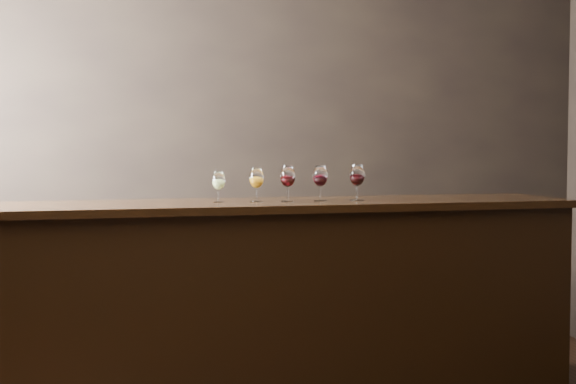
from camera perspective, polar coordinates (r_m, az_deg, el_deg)
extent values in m
cube|color=black|center=(5.62, -3.29, 2.88)|extent=(5.00, 0.02, 2.80)
cube|color=black|center=(4.51, 0.24, -8.09)|extent=(3.15, 0.89, 1.09)
cube|color=black|center=(4.44, 0.24, -0.91)|extent=(3.26, 0.97, 0.04)
cube|color=black|center=(5.43, -10.09, -7.21)|extent=(2.52, 0.40, 0.91)
cylinder|color=white|center=(4.35, -4.95, -0.70)|extent=(0.06, 0.06, 0.00)
cylinder|color=white|center=(4.35, -4.95, -0.26)|extent=(0.01, 0.01, 0.06)
ellipsoid|color=white|center=(4.35, -4.96, 0.82)|extent=(0.07, 0.07, 0.10)
cylinder|color=white|center=(4.34, -4.96, 1.42)|extent=(0.05, 0.05, 0.01)
ellipsoid|color=#DAE97D|center=(4.35, -4.95, 0.60)|extent=(0.06, 0.06, 0.05)
cylinder|color=white|center=(4.38, -2.25, -0.67)|extent=(0.07, 0.07, 0.00)
cylinder|color=white|center=(4.38, -2.25, -0.18)|extent=(0.01, 0.01, 0.07)
ellipsoid|color=white|center=(4.37, -2.25, 1.01)|extent=(0.08, 0.08, 0.11)
cylinder|color=white|center=(4.37, -2.26, 1.67)|extent=(0.06, 0.06, 0.01)
ellipsoid|color=orange|center=(4.38, -2.25, 0.77)|extent=(0.06, 0.06, 0.05)
cylinder|color=white|center=(4.39, -0.02, -0.65)|extent=(0.07, 0.07, 0.00)
cylinder|color=white|center=(4.39, -0.02, -0.14)|extent=(0.01, 0.01, 0.07)
ellipsoid|color=white|center=(4.39, -0.02, 1.13)|extent=(0.08, 0.08, 0.12)
cylinder|color=white|center=(4.39, -0.02, 1.82)|extent=(0.06, 0.06, 0.01)
ellipsoid|color=black|center=(4.39, -0.02, 0.87)|extent=(0.07, 0.07, 0.05)
cylinder|color=white|center=(4.46, 2.31, -0.60)|extent=(0.07, 0.07, 0.00)
cylinder|color=white|center=(4.45, 2.31, -0.09)|extent=(0.01, 0.01, 0.08)
ellipsoid|color=white|center=(4.45, 2.31, 1.17)|extent=(0.08, 0.08, 0.12)
cylinder|color=white|center=(4.45, 2.31, 1.86)|extent=(0.06, 0.06, 0.01)
ellipsoid|color=black|center=(4.45, 2.31, 0.91)|extent=(0.07, 0.07, 0.05)
cylinder|color=white|center=(4.51, 4.93, -0.57)|extent=(0.07, 0.07, 0.00)
cylinder|color=white|center=(4.50, 4.93, -0.05)|extent=(0.01, 0.01, 0.08)
ellipsoid|color=white|center=(4.50, 4.94, 1.21)|extent=(0.09, 0.09, 0.12)
cylinder|color=white|center=(4.50, 4.94, 1.90)|extent=(0.06, 0.06, 0.01)
ellipsoid|color=black|center=(4.50, 4.94, 0.95)|extent=(0.07, 0.07, 0.06)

